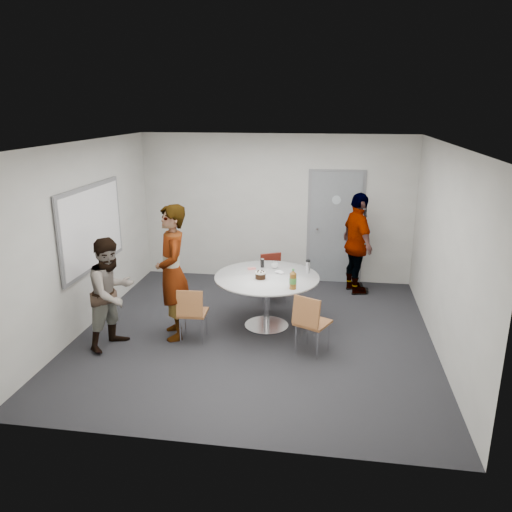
% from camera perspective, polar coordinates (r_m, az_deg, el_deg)
% --- Properties ---
extents(floor, '(5.00, 5.00, 0.00)m').
position_cam_1_polar(floor, '(7.31, -0.13, -8.89)').
color(floor, black).
rests_on(floor, ground).
extents(ceiling, '(5.00, 5.00, 0.00)m').
position_cam_1_polar(ceiling, '(6.60, -0.15, 12.73)').
color(ceiling, silver).
rests_on(ceiling, wall_back).
extents(wall_back, '(5.00, 0.00, 5.00)m').
position_cam_1_polar(wall_back, '(9.24, 2.27, 5.46)').
color(wall_back, silver).
rests_on(wall_back, floor).
extents(wall_left, '(0.00, 5.00, 5.00)m').
position_cam_1_polar(wall_left, '(7.62, -19.07, 2.05)').
color(wall_left, silver).
rests_on(wall_left, floor).
extents(wall_right, '(0.00, 5.00, 5.00)m').
position_cam_1_polar(wall_right, '(6.92, 20.78, 0.43)').
color(wall_right, silver).
rests_on(wall_right, floor).
extents(wall_front, '(5.00, 0.00, 5.00)m').
position_cam_1_polar(wall_front, '(4.52, -5.08, -7.05)').
color(wall_front, silver).
rests_on(wall_front, floor).
extents(door, '(1.02, 0.17, 2.12)m').
position_cam_1_polar(door, '(9.24, 9.03, 3.20)').
color(door, slate).
rests_on(door, wall_back).
extents(whiteboard, '(0.04, 1.90, 1.25)m').
position_cam_1_polar(whiteboard, '(7.75, -18.21, 3.14)').
color(whiteboard, slate).
rests_on(whiteboard, wall_left).
extents(table, '(1.52, 1.52, 1.08)m').
position_cam_1_polar(table, '(7.28, 1.37, -3.18)').
color(table, white).
rests_on(table, floor).
extents(chair_near_left, '(0.40, 0.43, 0.79)m').
position_cam_1_polar(chair_near_left, '(6.95, -7.37, -6.14)').
color(chair_near_left, '#94552D').
rests_on(chair_near_left, floor).
extents(chair_near_right, '(0.54, 0.56, 0.83)m').
position_cam_1_polar(chair_near_right, '(6.58, 6.18, -7.19)').
color(chair_near_right, '#94552D').
rests_on(chair_near_right, floor).
extents(chair_far, '(0.51, 0.53, 0.79)m').
position_cam_1_polar(chair_far, '(8.40, 1.87, -1.89)').
color(chair_far, maroon).
rests_on(chair_far, floor).
extents(person_main, '(0.69, 0.82, 1.91)m').
position_cam_1_polar(person_main, '(7.00, -9.52, -1.89)').
color(person_main, '#A5C6EA').
rests_on(person_main, floor).
extents(person_left, '(0.82, 0.91, 1.53)m').
position_cam_1_polar(person_left, '(6.96, -16.16, -4.10)').
color(person_left, white).
rests_on(person_left, floor).
extents(person_right, '(0.77, 1.12, 1.77)m').
position_cam_1_polar(person_right, '(8.77, 11.51, 1.38)').
color(person_right, black).
rests_on(person_right, floor).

